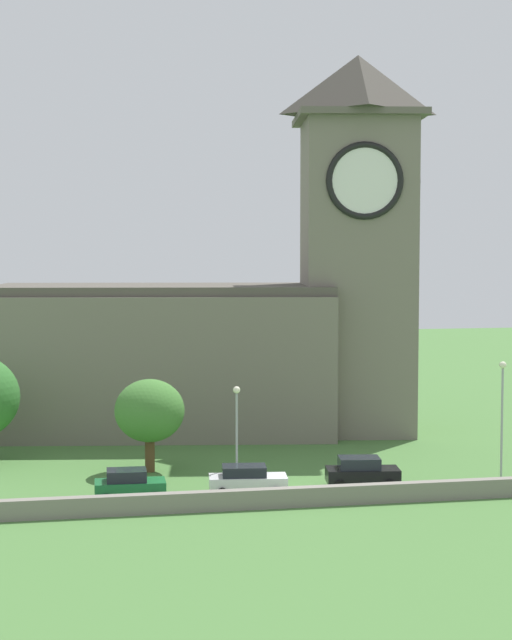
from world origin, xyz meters
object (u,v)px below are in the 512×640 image
at_px(car_white, 247,479).
at_px(streetlamp_west_mid, 237,418).
at_px(car_black, 362,472).
at_px(tree_riverside_east, 150,411).
at_px(church, 237,314).
at_px(streetlamp_central, 502,401).
at_px(car_green, 129,485).

distance_m(car_white, streetlamp_west_mid, 4.01).
height_order(car_black, tree_riverside_east, tree_riverside_east).
bearing_deg(car_black, streetlamp_west_mid, 164.35).
relative_size(church, streetlamp_central, 4.64).
bearing_deg(tree_riverside_east, streetlamp_central, -15.65).
bearing_deg(streetlamp_central, car_black, -174.92).
bearing_deg(tree_riverside_east, car_green, -103.80).
height_order(church, car_black, church).
bearing_deg(church, streetlamp_west_mid, -99.94).
height_order(church, car_green, church).
relative_size(car_green, car_black, 0.89).
relative_size(car_green, tree_riverside_east, 0.68).
bearing_deg(church, car_black, -78.54).
relative_size(car_white, streetlamp_west_mid, 0.78).
relative_size(church, streetlamp_west_mid, 5.63).
xyz_separation_m(car_white, tree_riverside_east, (-5.07, 7.10, 3.09)).
bearing_deg(car_white, car_green, -177.28).
distance_m(car_green, car_black, 13.98).
relative_size(car_white, streetlamp_central, 0.65).
bearing_deg(streetlamp_central, church, 124.69).
xyz_separation_m(car_green, streetlamp_central, (23.29, 1.41, 3.98)).
distance_m(church, car_black, 22.24).
bearing_deg(streetlamp_central, streetlamp_west_mid, 175.83).
relative_size(streetlamp_west_mid, streetlamp_central, 0.82).
relative_size(car_white, car_black, 1.03).
distance_m(car_black, streetlamp_west_mid, 8.21).
xyz_separation_m(car_white, streetlamp_central, (16.40, 1.08, 4.03)).
distance_m(car_black, tree_riverside_east, 14.26).
bearing_deg(church, car_white, -98.27).
bearing_deg(car_green, streetlamp_central, 3.47).
distance_m(car_black, streetlamp_central, 10.16).
bearing_deg(car_black, church, 101.46).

